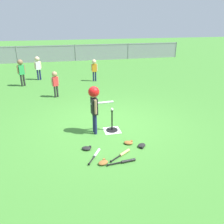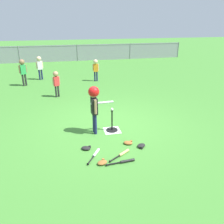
{
  "view_description": "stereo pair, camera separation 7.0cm",
  "coord_description": "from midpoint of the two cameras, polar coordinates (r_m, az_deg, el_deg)",
  "views": [
    {
      "loc": [
        -1.33,
        -5.82,
        2.85
      ],
      "look_at": [
        -0.02,
        -0.36,
        0.55
      ],
      "focal_mm": 36.46,
      "sensor_mm": 36.0,
      "label": 1
    },
    {
      "loc": [
        -1.26,
        -5.84,
        2.85
      ],
      "look_at": [
        -0.02,
        -0.36,
        0.55
      ],
      "focal_mm": 36.46,
      "sensor_mm": 36.0,
      "label": 2
    }
  ],
  "objects": [
    {
      "name": "fielder_deep_left",
      "position": [
        12.05,
        -17.56,
        11.21
      ],
      "size": [
        0.33,
        0.23,
        1.16
      ],
      "color": "#191E4C",
      "rests_on": "ground_plane"
    },
    {
      "name": "batter_child",
      "position": [
        5.83,
        -4.14,
        2.92
      ],
      "size": [
        0.65,
        0.37,
        1.3
      ],
      "color": "#191E4C",
      "rests_on": "ground_plane"
    },
    {
      "name": "baseball_on_tee",
      "position": [
        6.04,
        0.33,
        0.68
      ],
      "size": [
        0.07,
        0.07,
        0.07
      ],
      "primitive_type": "sphere",
      "color": "white",
      "rests_on": "batting_tee"
    },
    {
      "name": "batting_tee",
      "position": [
        6.26,
        0.32,
        -3.92
      ],
      "size": [
        0.32,
        0.32,
        0.59
      ],
      "color": "black",
      "rests_on": "ground_plane"
    },
    {
      "name": "outfield_fence",
      "position": [
        17.24,
        -8.56,
        14.6
      ],
      "size": [
        16.06,
        0.06,
        1.15
      ],
      "color": "slate",
      "rests_on": "ground_plane"
    },
    {
      "name": "ground_plane",
      "position": [
        6.62,
        -0.17,
        -3.24
      ],
      "size": [
        60.0,
        60.0,
        0.0
      ],
      "primitive_type": "plane",
      "color": "#3D7A2D"
    },
    {
      "name": "glove_by_plate",
      "position": [
        5.65,
        4.43,
        -7.69
      ],
      "size": [
        0.27,
        0.24,
        0.07
      ],
      "color": "brown",
      "rests_on": "ground_plane"
    },
    {
      "name": "glove_outfield_drop",
      "position": [
        5.56,
        7.7,
        -8.37
      ],
      "size": [
        0.27,
        0.25,
        0.07
      ],
      "color": "black",
      "rests_on": "ground_plane"
    },
    {
      "name": "home_plate",
      "position": [
        6.3,
        0.32,
        -4.6
      ],
      "size": [
        0.44,
        0.44,
        0.01
      ],
      "primitive_type": "cube",
      "color": "white",
      "rests_on": "ground_plane"
    },
    {
      "name": "spare_bat_silver",
      "position": [
        5.22,
        -3.88,
        -10.52
      ],
      "size": [
        0.37,
        0.56,
        0.06
      ],
      "color": "silver",
      "rests_on": "ground_plane"
    },
    {
      "name": "fielder_near_right",
      "position": [
        11.25,
        -3.94,
        11.12
      ],
      "size": [
        0.31,
        0.21,
        1.06
      ],
      "color": "#191E4C",
      "rests_on": "ground_plane"
    },
    {
      "name": "glove_tossed_aside",
      "position": [
        4.94,
        -2.04,
        -12.53
      ],
      "size": [
        0.26,
        0.23,
        0.07
      ],
      "color": "brown",
      "rests_on": "ground_plane"
    },
    {
      "name": "spare_bat_wood",
      "position": [
        5.22,
        2.94,
        -10.43
      ],
      "size": [
        0.55,
        0.41,
        0.06
      ],
      "color": "#DBB266",
      "rests_on": "ground_plane"
    },
    {
      "name": "fielder_deep_right",
      "position": [
        11.11,
        -21.3,
        10.03
      ],
      "size": [
        0.32,
        0.24,
        1.21
      ],
      "color": "#262626",
      "rests_on": "ground_plane"
    },
    {
      "name": "glove_near_bats",
      "position": [
        5.45,
        -6.14,
        -8.98
      ],
      "size": [
        0.27,
        0.24,
        0.07
      ],
      "color": "black",
      "rests_on": "ground_plane"
    },
    {
      "name": "spare_bat_black",
      "position": [
        4.98,
        3.59,
        -12.26
      ],
      "size": [
        0.64,
        0.12,
        0.06
      ],
      "color": "black",
      "rests_on": "ground_plane"
    },
    {
      "name": "fielder_deep_center",
      "position": [
        9.07,
        -13.6,
        7.66
      ],
      "size": [
        0.28,
        0.2,
        1.02
      ],
      "color": "#262626",
      "rests_on": "ground_plane"
    }
  ]
}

